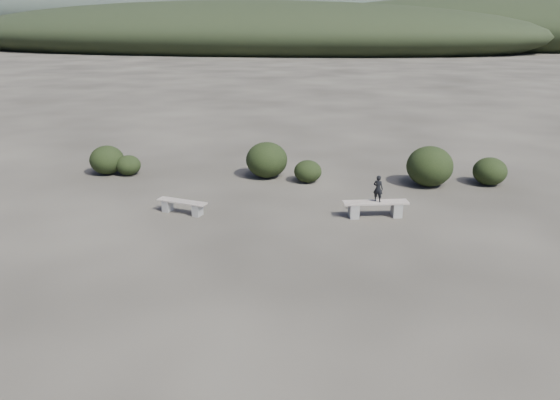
# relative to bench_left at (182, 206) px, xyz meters

# --- Properties ---
(ground) EXTENTS (1200.00, 1200.00, 0.00)m
(ground) POSITION_rel_bench_left_xyz_m (2.98, -4.85, -0.25)
(ground) COLOR #292520
(ground) RESTS_ON ground
(bench_left) EXTENTS (1.68, 0.67, 0.41)m
(bench_left) POSITION_rel_bench_left_xyz_m (0.00, 0.00, 0.00)
(bench_left) COLOR gray
(bench_left) RESTS_ON ground
(bench_right) EXTENTS (2.04, 0.92, 0.50)m
(bench_right) POSITION_rel_bench_left_xyz_m (5.94, 0.81, 0.05)
(bench_right) COLOR gray
(bench_right) RESTS_ON ground
(seated_person) EXTENTS (0.35, 0.28, 0.83)m
(seated_person) POSITION_rel_bench_left_xyz_m (5.98, 0.82, 0.66)
(seated_person) COLOR black
(seated_person) RESTS_ON bench_right
(shrub_a) EXTENTS (0.95, 0.95, 0.78)m
(shrub_a) POSITION_rel_bench_left_xyz_m (-3.60, 3.78, 0.14)
(shrub_a) COLOR black
(shrub_a) RESTS_ON ground
(shrub_b) EXTENTS (1.58, 1.58, 1.36)m
(shrub_b) POSITION_rel_bench_left_xyz_m (1.73, 4.50, 0.43)
(shrub_b) COLOR black
(shrub_b) RESTS_ON ground
(shrub_c) EXTENTS (1.03, 1.03, 0.82)m
(shrub_c) POSITION_rel_bench_left_xyz_m (3.37, 4.13, 0.16)
(shrub_c) COLOR black
(shrub_c) RESTS_ON ground
(shrub_d) EXTENTS (1.66, 1.66, 1.46)m
(shrub_d) POSITION_rel_bench_left_xyz_m (7.76, 4.51, 0.48)
(shrub_d) COLOR black
(shrub_d) RESTS_ON ground
(shrub_e) EXTENTS (1.22, 1.22, 1.01)m
(shrub_e) POSITION_rel_bench_left_xyz_m (9.94, 5.05, 0.26)
(shrub_e) COLOR black
(shrub_e) RESTS_ON ground
(shrub_f) EXTENTS (1.32, 1.32, 1.11)m
(shrub_f) POSITION_rel_bench_left_xyz_m (-4.48, 3.78, 0.31)
(shrub_f) COLOR black
(shrub_f) RESTS_ON ground
(mountain_ridges) EXTENTS (500.00, 400.00, 56.00)m
(mountain_ridges) POSITION_rel_bench_left_xyz_m (-4.50, 334.21, 10.59)
(mountain_ridges) COLOR black
(mountain_ridges) RESTS_ON ground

